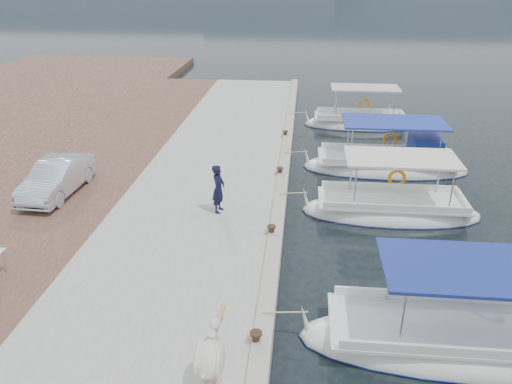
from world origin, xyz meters
TOP-DOWN VIEW (x-y plane):
  - ground at (0.00, 0.00)m, footprint 400.00×400.00m
  - concrete_quay at (-3.00, 5.00)m, footprint 6.00×40.00m
  - quay_curb at (-0.22, 5.00)m, footprint 0.44×40.00m
  - cobblestone_strip at (-8.00, 5.00)m, footprint 4.00×40.00m
  - fishing_caique_b at (4.51, -2.57)m, footprint 7.85×2.48m
  - fishing_caique_c at (3.78, 4.33)m, footprint 6.38×2.31m
  - fishing_caique_d at (4.29, 8.78)m, footprint 7.19×2.56m
  - fishing_caique_e at (3.67, 15.40)m, footprint 6.15×2.12m
  - mooring_bollards at (-0.35, 1.50)m, footprint 0.28×20.28m
  - pelican at (-1.15, -4.65)m, footprint 0.63×1.58m
  - fisherman at (-2.26, 3.01)m, footprint 0.50×0.67m
  - parked_car at (-8.43, 3.91)m, footprint 1.52×3.92m

SIDE VIEW (x-z plane):
  - ground at x=0.00m, z-range 0.00..0.00m
  - fishing_caique_b at x=4.51m, z-range -1.29..1.54m
  - fishing_caique_c at x=3.78m, z-range -1.29..1.54m
  - fishing_caique_e at x=3.67m, z-range -1.29..1.54m
  - fishing_caique_d at x=4.29m, z-range -1.22..1.61m
  - concrete_quay at x=-3.00m, z-range 0.00..0.50m
  - cobblestone_strip at x=-8.00m, z-range 0.00..0.50m
  - quay_curb at x=-0.22m, z-range 0.50..0.62m
  - mooring_bollards at x=-0.35m, z-range 0.53..0.86m
  - pelican at x=-1.15m, z-range 0.52..1.74m
  - parked_car at x=-8.43m, z-range 0.50..1.77m
  - fisherman at x=-2.26m, z-range 0.50..2.19m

